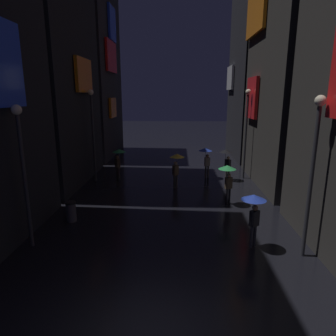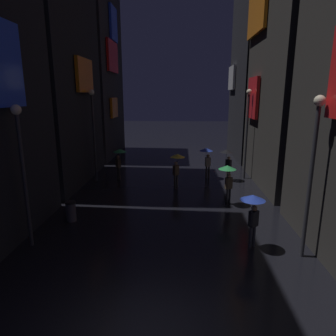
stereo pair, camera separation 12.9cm
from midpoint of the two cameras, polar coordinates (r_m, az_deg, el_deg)
name	(u,v)px [view 2 (the right image)]	position (r m, az deg, el deg)	size (l,w,h in m)	color
building_left_mid	(45,19)	(21.06, -22.21, 24.74)	(4.25, 8.27, 19.88)	black
building_left_far	(92,70)	(29.14, -14.21, 17.65)	(4.25, 8.21, 15.52)	#232328
building_right_mid	(303,9)	(20.75, 24.45, 25.84)	(4.25, 8.37, 20.65)	#33302D
building_right_far	(264,19)	(29.21, 17.94, 25.32)	(4.25, 7.81, 23.48)	black
pedestrian_foreground_left_blue	(207,154)	(20.42, 7.56, 2.57)	(0.90, 0.90, 2.12)	#38332D
pedestrian_near_crossing_blue	(253,206)	(11.37, 16.20, -7.01)	(0.90, 0.90, 2.12)	#2D2D38
pedestrian_far_right_green	(119,156)	(20.11, -9.08, 2.34)	(0.90, 0.90, 2.12)	#38332D
pedestrian_midstreet_left_yellow	(177,161)	(18.14, 1.94, 1.26)	(0.90, 0.90, 2.12)	#38332D
pedestrian_midstreet_centre_black	(227,156)	(20.05, 11.38, 2.21)	(0.90, 0.90, 2.12)	#38332D
pedestrian_foreground_right_green	(228,174)	(15.60, 11.55, -1.09)	(0.90, 0.90, 2.12)	black
streetlamp_right_far	(247,125)	(20.63, 15.03, 8.00)	(0.36, 0.36, 5.96)	#2D2D33
streetlamp_right_near	(313,161)	(10.97, 26.14, 1.28)	(0.36, 0.36, 5.60)	#2D2D33
streetlamp_left_far	(93,126)	(19.99, -13.84, 7.86)	(0.36, 0.36, 5.93)	#2D2D33
streetlamp_left_near	(22,160)	(11.83, -25.77, 1.30)	(0.36, 0.36, 5.28)	#2D2D33
trash_bin	(71,211)	(14.36, -17.75, -7.84)	(0.46, 0.46, 0.93)	#3F3F47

